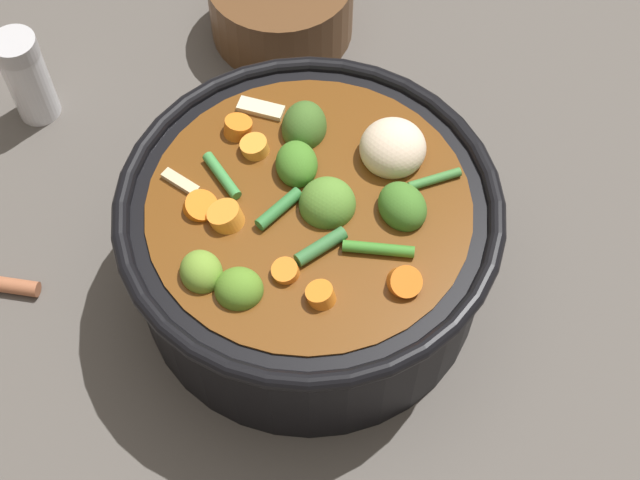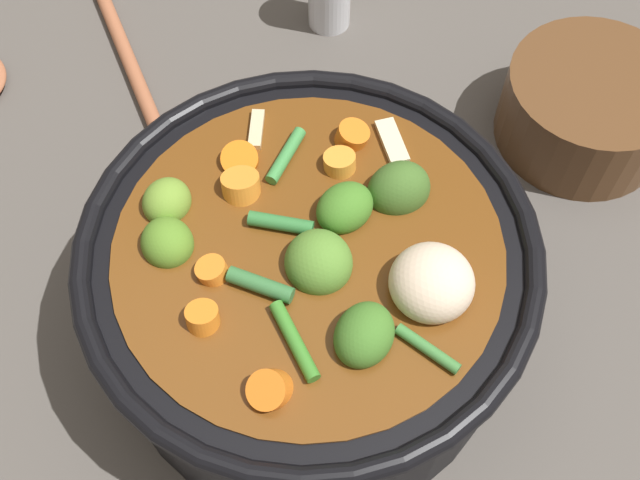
% 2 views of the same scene
% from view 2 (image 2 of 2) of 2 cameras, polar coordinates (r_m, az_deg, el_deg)
% --- Properties ---
extents(ground_plane, '(1.10, 1.10, 0.00)m').
position_cam_2_polar(ground_plane, '(0.59, -0.73, -6.28)').
color(ground_plane, '#514C47').
extents(cooking_pot, '(0.30, 0.30, 0.15)m').
position_cam_2_polar(cooking_pot, '(0.53, -0.76, -3.38)').
color(cooking_pot, black).
rests_on(cooking_pot, ground_plane).
extents(wooden_spoon, '(0.23, 0.22, 0.01)m').
position_cam_2_polar(wooden_spoon, '(0.78, -20.14, 12.32)').
color(wooden_spoon, '#A15D3D').
rests_on(wooden_spoon, ground_plane).
extents(small_saucepan, '(0.23, 0.16, 0.07)m').
position_cam_2_polar(small_saucepan, '(0.70, 19.40, 9.15)').
color(small_saucepan, brown).
rests_on(small_saucepan, ground_plane).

